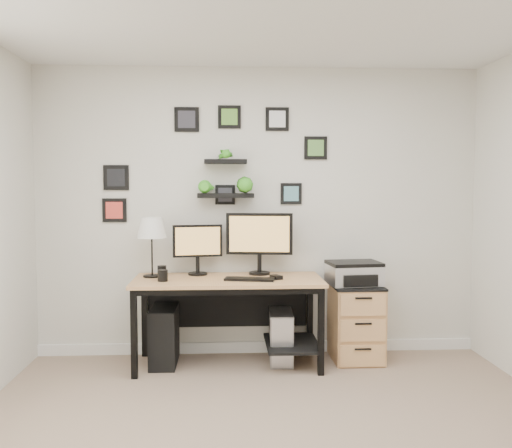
{
  "coord_description": "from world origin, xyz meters",
  "views": [
    {
      "loc": [
        -0.31,
        -3.17,
        1.55
      ],
      "look_at": [
        -0.03,
        1.83,
        1.2
      ],
      "focal_mm": 40.0,
      "sensor_mm": 36.0,
      "label": 1
    }
  ],
  "objects": [
    {
      "name": "desk",
      "position": [
        -0.25,
        1.67,
        0.63
      ],
      "size": [
        1.6,
        0.7,
        0.75
      ],
      "color": "tan",
      "rests_on": "ground"
    },
    {
      "name": "monitor_right",
      "position": [
        -0.0,
        1.83,
        1.07
      ],
      "size": [
        0.59,
        0.21,
        0.55
      ],
      "color": "black",
      "rests_on": "desk"
    },
    {
      "name": "pc_tower_black",
      "position": [
        -0.84,
        1.7,
        0.25
      ],
      "size": [
        0.22,
        0.5,
        0.49
      ],
      "primitive_type": "cube",
      "rotation": [
        0.0,
        0.0,
        -0.0
      ],
      "color": "black",
      "rests_on": "ground"
    },
    {
      "name": "keyboard",
      "position": [
        -0.1,
        1.52,
        0.76
      ],
      "size": [
        0.43,
        0.21,
        0.02
      ],
      "primitive_type": "cube",
      "rotation": [
        0.0,
        0.0,
        -0.2
      ],
      "color": "black",
      "rests_on": "desk"
    },
    {
      "name": "pen_cup",
      "position": [
        -0.85,
        1.75,
        0.8
      ],
      "size": [
        0.08,
        0.08,
        0.1
      ],
      "primitive_type": "cylinder",
      "color": "black",
      "rests_on": "desk"
    },
    {
      "name": "file_cabinet",
      "position": [
        0.84,
        1.72,
        0.34
      ],
      "size": [
        0.43,
        0.53,
        0.67
      ],
      "color": "tan",
      "rests_on": "ground"
    },
    {
      "name": "table_lamp",
      "position": [
        -0.94,
        1.75,
        1.16
      ],
      "size": [
        0.25,
        0.25,
        0.52
      ],
      "color": "black",
      "rests_on": "desk"
    },
    {
      "name": "room",
      "position": [
        0.0,
        1.98,
        0.05
      ],
      "size": [
        4.0,
        4.0,
        4.0
      ],
      "color": "tan",
      "rests_on": "ground"
    },
    {
      "name": "mouse",
      "position": [
        0.12,
        1.58,
        0.77
      ],
      "size": [
        0.11,
        0.13,
        0.03
      ],
      "primitive_type": "cube",
      "rotation": [
        0.0,
        0.0,
        0.43
      ],
      "color": "black",
      "rests_on": "desk"
    },
    {
      "name": "printer",
      "position": [
        0.82,
        1.72,
        0.77
      ],
      "size": [
        0.48,
        0.4,
        0.2
      ],
      "color": "silver",
      "rests_on": "file_cabinet"
    },
    {
      "name": "wall_decor",
      "position": [
        -0.31,
        1.93,
        1.68
      ],
      "size": [
        2.02,
        0.18,
        1.04
      ],
      "color": "black",
      "rests_on": "ground"
    },
    {
      "name": "monitor_left",
      "position": [
        -0.55,
        1.84,
        1.01
      ],
      "size": [
        0.43,
        0.2,
        0.44
      ],
      "color": "black",
      "rests_on": "desk"
    },
    {
      "name": "pc_tower_grey",
      "position": [
        0.18,
        1.7,
        0.22
      ],
      "size": [
        0.22,
        0.46,
        0.44
      ],
      "color": "gray",
      "rests_on": "ground"
    },
    {
      "name": "mug",
      "position": [
        -0.82,
        1.52,
        0.8
      ],
      "size": [
        0.08,
        0.08,
        0.09
      ],
      "primitive_type": "cylinder",
      "color": "black",
      "rests_on": "desk"
    }
  ]
}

